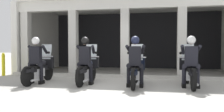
{
  "coord_description": "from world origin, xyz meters",
  "views": [
    {
      "loc": [
        1.49,
        -7.43,
        1.22
      ],
      "look_at": [
        0.0,
        0.14,
        0.94
      ],
      "focal_mm": 36.5,
      "sensor_mm": 36.0,
      "label": 1
    }
  ],
  "objects_px": {
    "motorcycle_far_left": "(40,68)",
    "motorcycle_far_right": "(189,71)",
    "police_officer_center_right": "(135,57)",
    "police_officer_far_left": "(36,56)",
    "police_officer_far_right": "(191,57)",
    "motorcycle_center_left": "(88,69)",
    "police_officer_center_left": "(85,56)",
    "motorcycle_center_right": "(136,70)",
    "bollard_kerbside": "(3,64)"
  },
  "relations": [
    {
      "from": "motorcycle_far_left",
      "to": "motorcycle_center_left",
      "type": "distance_m",
      "value": 1.68
    },
    {
      "from": "motorcycle_center_right",
      "to": "motorcycle_far_right",
      "type": "relative_size",
      "value": 1.0
    },
    {
      "from": "police_officer_far_left",
      "to": "bollard_kerbside",
      "type": "relative_size",
      "value": 1.58
    },
    {
      "from": "motorcycle_center_left",
      "to": "police_officer_far_right",
      "type": "distance_m",
      "value": 3.39
    },
    {
      "from": "motorcycle_far_left",
      "to": "police_officer_center_right",
      "type": "xyz_separation_m",
      "value": [
        3.34,
        -0.29,
        0.44
      ]
    },
    {
      "from": "motorcycle_center_right",
      "to": "bollard_kerbside",
      "type": "distance_m",
      "value": 6.11
    },
    {
      "from": "police_officer_far_right",
      "to": "bollard_kerbside",
      "type": "bearing_deg",
      "value": 165.26
    },
    {
      "from": "police_officer_center_left",
      "to": "bollard_kerbside",
      "type": "bearing_deg",
      "value": 154.87
    },
    {
      "from": "police_officer_far_left",
      "to": "bollard_kerbside",
      "type": "height_order",
      "value": "police_officer_far_left"
    },
    {
      "from": "police_officer_center_left",
      "to": "police_officer_center_right",
      "type": "distance_m",
      "value": 1.68
    },
    {
      "from": "motorcycle_far_left",
      "to": "police_officer_center_right",
      "type": "distance_m",
      "value": 3.39
    },
    {
      "from": "police_officer_center_left",
      "to": "motorcycle_center_right",
      "type": "xyz_separation_m",
      "value": [
        1.67,
        0.09,
        -0.44
      ]
    },
    {
      "from": "motorcycle_far_left",
      "to": "motorcycle_center_right",
      "type": "distance_m",
      "value": 3.35
    },
    {
      "from": "police_officer_center_right",
      "to": "police_officer_far_right",
      "type": "relative_size",
      "value": 1.0
    },
    {
      "from": "motorcycle_center_left",
      "to": "motorcycle_center_right",
      "type": "bearing_deg",
      "value": -11.12
    },
    {
      "from": "police_officer_center_right",
      "to": "motorcycle_far_left",
      "type": "bearing_deg",
      "value": 170.72
    },
    {
      "from": "motorcycle_far_left",
      "to": "motorcycle_far_right",
      "type": "relative_size",
      "value": 1.0
    },
    {
      "from": "police_officer_far_left",
      "to": "motorcycle_center_left",
      "type": "distance_m",
      "value": 1.79
    },
    {
      "from": "motorcycle_center_left",
      "to": "motorcycle_far_right",
      "type": "height_order",
      "value": "same"
    },
    {
      "from": "police_officer_center_left",
      "to": "bollard_kerbside",
      "type": "distance_m",
      "value": 4.56
    },
    {
      "from": "motorcycle_far_left",
      "to": "police_officer_far_left",
      "type": "xyz_separation_m",
      "value": [
        -0.0,
        -0.28,
        0.44
      ]
    },
    {
      "from": "motorcycle_center_left",
      "to": "police_officer_center_left",
      "type": "xyz_separation_m",
      "value": [
        -0.0,
        -0.28,
        0.44
      ]
    },
    {
      "from": "motorcycle_center_left",
      "to": "police_officer_center_left",
      "type": "relative_size",
      "value": 1.29
    },
    {
      "from": "motorcycle_center_right",
      "to": "motorcycle_center_left",
      "type": "bearing_deg",
      "value": 169.07
    },
    {
      "from": "motorcycle_far_left",
      "to": "motorcycle_far_right",
      "type": "distance_m",
      "value": 5.02
    },
    {
      "from": "motorcycle_far_left",
      "to": "motorcycle_center_right",
      "type": "xyz_separation_m",
      "value": [
        3.35,
        -0.01,
        0.0
      ]
    },
    {
      "from": "motorcycle_far_right",
      "to": "police_officer_center_right",
      "type": "bearing_deg",
      "value": -167.11
    },
    {
      "from": "police_officer_center_left",
      "to": "police_officer_far_left",
      "type": "bearing_deg",
      "value": -178.12
    },
    {
      "from": "police_officer_far_right",
      "to": "motorcycle_far_left",
      "type": "bearing_deg",
      "value": 176.02
    },
    {
      "from": "police_officer_far_left",
      "to": "police_officer_center_right",
      "type": "relative_size",
      "value": 1.0
    },
    {
      "from": "motorcycle_far_left",
      "to": "motorcycle_far_right",
      "type": "bearing_deg",
      "value": 3.86
    },
    {
      "from": "police_officer_center_left",
      "to": "police_officer_far_right",
      "type": "relative_size",
      "value": 1.0
    },
    {
      "from": "motorcycle_center_left",
      "to": "motorcycle_far_right",
      "type": "bearing_deg",
      "value": -4.63
    },
    {
      "from": "police_officer_far_left",
      "to": "motorcycle_far_right",
      "type": "xyz_separation_m",
      "value": [
        5.02,
        0.46,
        -0.44
      ]
    },
    {
      "from": "motorcycle_center_right",
      "to": "police_officer_center_left",
      "type": "bearing_deg",
      "value": 178.74
    },
    {
      "from": "bollard_kerbside",
      "to": "motorcycle_far_left",
      "type": "bearing_deg",
      "value": -30.23
    },
    {
      "from": "police_officer_far_left",
      "to": "motorcycle_center_left",
      "type": "height_order",
      "value": "police_officer_far_left"
    },
    {
      "from": "police_officer_center_left",
      "to": "motorcycle_far_right",
      "type": "distance_m",
      "value": 3.39
    },
    {
      "from": "police_officer_center_left",
      "to": "police_officer_far_right",
      "type": "bearing_deg",
      "value": -4.63
    },
    {
      "from": "motorcycle_far_left",
      "to": "motorcycle_center_left",
      "type": "relative_size",
      "value": 1.0
    },
    {
      "from": "motorcycle_center_left",
      "to": "police_officer_center_left",
      "type": "distance_m",
      "value": 0.52
    },
    {
      "from": "motorcycle_center_left",
      "to": "motorcycle_center_right",
      "type": "height_order",
      "value": "same"
    },
    {
      "from": "police_officer_center_left",
      "to": "motorcycle_far_right",
      "type": "height_order",
      "value": "police_officer_center_left"
    },
    {
      "from": "police_officer_far_left",
      "to": "police_officer_center_left",
      "type": "height_order",
      "value": "same"
    },
    {
      "from": "motorcycle_center_right",
      "to": "police_officer_far_right",
      "type": "distance_m",
      "value": 1.73
    },
    {
      "from": "police_officer_center_left",
      "to": "motorcycle_center_right",
      "type": "relative_size",
      "value": 0.78
    },
    {
      "from": "motorcycle_far_right",
      "to": "police_officer_center_left",
      "type": "bearing_deg",
      "value": -178.08
    },
    {
      "from": "motorcycle_far_right",
      "to": "police_officer_far_right",
      "type": "distance_m",
      "value": 0.52
    },
    {
      "from": "motorcycle_center_left",
      "to": "motorcycle_center_right",
      "type": "distance_m",
      "value": 1.68
    },
    {
      "from": "motorcycle_center_left",
      "to": "police_officer_far_right",
      "type": "relative_size",
      "value": 1.29
    }
  ]
}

